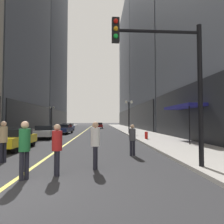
% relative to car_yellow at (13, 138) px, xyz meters
% --- Properties ---
extents(ground_plane, '(200.00, 200.00, 0.00)m').
position_rel_car_yellow_xyz_m(ground_plane, '(2.92, 26.97, -0.72)').
color(ground_plane, '#2D2D30').
extents(sidewalk_left, '(4.50, 78.00, 0.15)m').
position_rel_car_yellow_xyz_m(sidewalk_left, '(-5.33, 26.97, -0.64)').
color(sidewalk_left, '#ADA8A0').
rests_on(sidewalk_left, ground).
extents(sidewalk_right, '(4.50, 78.00, 0.15)m').
position_rel_car_yellow_xyz_m(sidewalk_right, '(11.17, 26.97, -0.64)').
color(sidewalk_right, '#ADA8A0').
rests_on(sidewalk_right, ground).
extents(lane_centre_stripe, '(0.16, 70.00, 0.01)m').
position_rel_car_yellow_xyz_m(lane_centre_stripe, '(2.92, 26.97, -0.71)').
color(lane_centre_stripe, '#E5D64C').
rests_on(lane_centre_stripe, ground).
extents(building_left_far, '(11.66, 26.00, 64.46)m').
position_rel_car_yellow_xyz_m(building_left_far, '(-13.32, 51.97, 31.42)').
color(building_left_far, '#4C515B').
rests_on(building_left_far, ground).
extents(building_right_far, '(10.71, 26.00, 40.74)m').
position_rel_car_yellow_xyz_m(building_right_far, '(18.67, 51.97, 19.56)').
color(building_right_far, slate).
rests_on(building_right_far, ground).
extents(storefront_awning_right, '(1.60, 5.33, 3.12)m').
position_rel_car_yellow_xyz_m(storefront_awning_right, '(12.61, 3.18, 2.27)').
color(storefront_awning_right, navy).
rests_on(storefront_awning_right, ground).
extents(car_yellow, '(1.79, 4.13, 1.32)m').
position_rel_car_yellow_xyz_m(car_yellow, '(0.00, 0.00, 0.00)').
color(car_yellow, yellow).
rests_on(car_yellow, ground).
extents(car_silver, '(2.00, 4.48, 1.32)m').
position_rel_car_yellow_xyz_m(car_silver, '(0.03, 7.80, 0.00)').
color(car_silver, '#B7B7BC').
rests_on(car_silver, ground).
extents(car_navy, '(1.96, 4.87, 1.32)m').
position_rel_car_yellow_xyz_m(car_navy, '(0.60, 14.60, 0.00)').
color(car_navy, '#141E4C').
rests_on(car_navy, ground).
extents(car_blue, '(1.88, 4.70, 1.32)m').
position_rel_car_yellow_xyz_m(car_blue, '(-0.12, 22.29, 0.00)').
color(car_blue, navy).
rests_on(car_blue, ground).
extents(car_red, '(1.93, 4.17, 1.32)m').
position_rel_car_yellow_xyz_m(car_red, '(5.28, 32.58, 0.00)').
color(car_red, '#B21919').
rests_on(car_red, ground).
extents(pedestrian_in_white_shirt, '(0.40, 0.40, 1.80)m').
position_rel_car_yellow_xyz_m(pedestrian_in_white_shirt, '(5.38, -5.34, 0.34)').
color(pedestrian_in_white_shirt, black).
rests_on(pedestrian_in_white_shirt, ground).
extents(pedestrian_in_red_jacket, '(0.46, 0.46, 1.73)m').
position_rel_car_yellow_xyz_m(pedestrian_in_red_jacket, '(4.11, -6.11, 0.29)').
color(pedestrian_in_red_jacket, black).
rests_on(pedestrian_in_red_jacket, ground).
extents(pedestrian_in_tan_trench, '(0.48, 0.48, 1.82)m').
position_rel_car_yellow_xyz_m(pedestrian_in_tan_trench, '(1.30, -3.95, 0.35)').
color(pedestrian_in_tan_trench, black).
rests_on(pedestrian_in_tan_trench, ground).
extents(pedestrian_in_green_parka, '(0.48, 0.48, 1.83)m').
position_rel_car_yellow_xyz_m(pedestrian_in_green_parka, '(3.19, -6.53, 0.36)').
color(pedestrian_in_green_parka, black).
rests_on(pedestrian_in_green_parka, ground).
extents(pedestrian_with_orange_bag, '(0.40, 0.40, 1.64)m').
position_rel_car_yellow_xyz_m(pedestrian_with_orange_bag, '(7.26, -2.63, 0.23)').
color(pedestrian_with_orange_bag, black).
rests_on(pedestrian_with_orange_bag, ground).
extents(traffic_light_near_right, '(3.43, 0.35, 5.65)m').
position_rel_car_yellow_xyz_m(traffic_light_near_right, '(8.27, -5.76, 3.02)').
color(traffic_light_near_right, black).
rests_on(traffic_light_near_right, ground).
extents(street_lamp_left_far, '(1.06, 0.36, 4.43)m').
position_rel_car_yellow_xyz_m(street_lamp_left_far, '(-3.48, 24.18, 2.54)').
color(street_lamp_left_far, black).
rests_on(street_lamp_left_far, ground).
extents(street_lamp_right_mid, '(1.06, 0.36, 4.43)m').
position_rel_car_yellow_xyz_m(street_lamp_right_mid, '(9.32, 12.33, 2.54)').
color(street_lamp_right_mid, black).
rests_on(street_lamp_right_mid, ground).
extents(fire_hydrant_right, '(0.28, 0.28, 0.80)m').
position_rel_car_yellow_xyz_m(fire_hydrant_right, '(9.82, 4.96, -0.32)').
color(fire_hydrant_right, red).
rests_on(fire_hydrant_right, ground).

